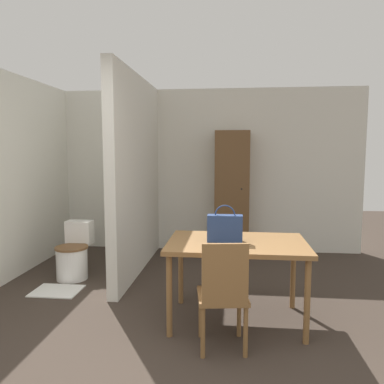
# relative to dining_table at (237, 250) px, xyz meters

# --- Properties ---
(wall_back) EXTENTS (5.11, 0.12, 2.50)m
(wall_back) POSITION_rel_dining_table_xyz_m (-0.64, 2.53, 0.58)
(wall_back) COLOR silver
(wall_back) RESTS_ON ground_plane
(partition_wall) EXTENTS (0.12, 2.17, 2.50)m
(partition_wall) POSITION_rel_dining_table_xyz_m (-1.27, 1.38, 0.58)
(partition_wall) COLOR silver
(partition_wall) RESTS_ON ground_plane
(dining_table) EXTENTS (1.25, 0.82, 0.75)m
(dining_table) POSITION_rel_dining_table_xyz_m (0.00, 0.00, 0.00)
(dining_table) COLOR brown
(dining_table) RESTS_ON ground_plane
(wooden_chair) EXTENTS (0.43, 0.43, 0.89)m
(wooden_chair) POSITION_rel_dining_table_xyz_m (-0.11, -0.54, -0.20)
(wooden_chair) COLOR brown
(wooden_chair) RESTS_ON ground_plane
(toilet) EXTENTS (0.39, 0.54, 0.67)m
(toilet) POSITION_rel_dining_table_xyz_m (-1.98, 0.99, -0.39)
(toilet) COLOR white
(toilet) RESTS_ON ground_plane
(handbag) EXTENTS (0.31, 0.11, 0.33)m
(handbag) POSITION_rel_dining_table_xyz_m (-0.11, -0.02, 0.20)
(handbag) COLOR navy
(handbag) RESTS_ON dining_table
(wooden_cabinet) EXTENTS (0.50, 0.44, 1.85)m
(wooden_cabinet) POSITION_rel_dining_table_xyz_m (-0.05, 2.24, 0.25)
(wooden_cabinet) COLOR brown
(wooden_cabinet) RESTS_ON ground_plane
(bath_mat) EXTENTS (0.52, 0.40, 0.01)m
(bath_mat) POSITION_rel_dining_table_xyz_m (-1.98, 0.51, -0.67)
(bath_mat) COLOR silver
(bath_mat) RESTS_ON ground_plane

